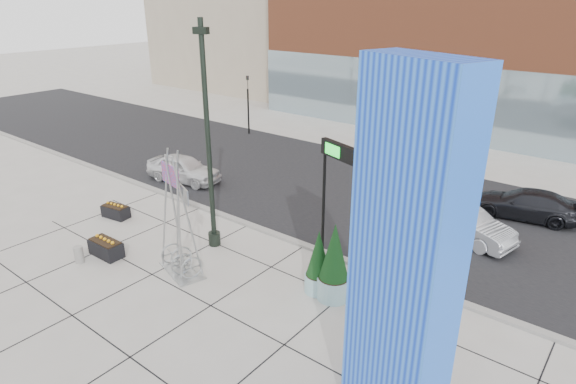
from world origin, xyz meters
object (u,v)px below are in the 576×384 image
Objects in this scene: lamp_post at (209,161)px; car_white_west at (184,169)px; concrete_bollard at (79,254)px; car_silver_mid at (463,223)px; overhead_street_sign at (344,161)px; public_art_sculpture at (180,242)px; blue_pylon at (402,275)px.

car_white_west is at bearing 148.49° from lamp_post.
car_silver_mid is (10.42, 10.61, 0.36)m from concrete_bollard.
car_white_west is (-11.06, 2.06, -3.27)m from overhead_street_sign.
public_art_sculpture is 1.09× the size of car_white_west.
overhead_street_sign is (-4.76, 5.45, -0.01)m from blue_pylon.
car_white_west is 14.14m from car_silver_mid.
blue_pylon is at bearing -20.82° from lamp_post.
blue_pylon is at bearing -125.42° from car_white_west.
car_silver_mid is (7.49, 6.57, -2.80)m from lamp_post.
overhead_street_sign is at bearing 60.93° from public_art_sculpture.
lamp_post is at bearing -131.54° from car_white_west.
car_white_west reaches higher than car_silver_mid.
lamp_post is 10.35m from car_silver_mid.
blue_pylon is 17.82m from car_white_west.
lamp_post is 1.90× the size of public_art_sculpture.
concrete_bollard is (-12.35, -0.46, -3.66)m from blue_pylon.
blue_pylon is 7.24m from overhead_street_sign.
concrete_bollard is 0.14× the size of overhead_street_sign.
lamp_post is at bearing 178.92° from blue_pylon.
public_art_sculpture reaches higher than car_silver_mid.
blue_pylon is 1.84× the size of public_art_sculpture.
lamp_post reaches higher than public_art_sculpture.
blue_pylon is 0.97× the size of lamp_post.
overhead_street_sign is at bearing 150.90° from blue_pylon.
blue_pylon is 12.92× the size of concrete_bollard.
public_art_sculpture is at bearing -141.00° from car_white_west.
public_art_sculpture is at bearing 154.14° from car_silver_mid.
overhead_street_sign is at bearing 21.79° from lamp_post.
public_art_sculpture is 9.21m from car_white_west.
concrete_bollard is at bearing 148.36° from car_silver_mid.
public_art_sculpture is 0.97× the size of overhead_street_sign.
car_white_west is (-6.40, 3.92, -2.78)m from lamp_post.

